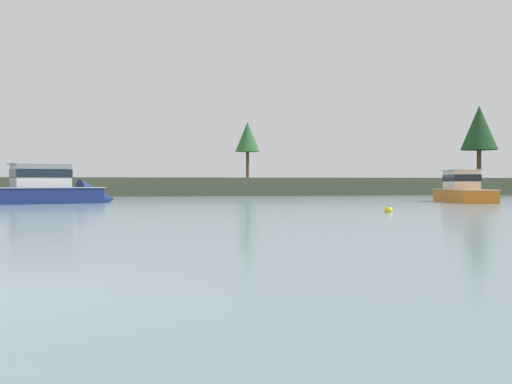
% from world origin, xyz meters
% --- Properties ---
extents(far_shore_bank, '(242.02, 59.41, 1.95)m').
position_xyz_m(far_shore_bank, '(0.00, 88.34, 0.98)').
color(far_shore_bank, '#4C563D').
rests_on(far_shore_bank, ground).
extents(cruiser_navy, '(10.78, 6.39, 5.14)m').
position_xyz_m(cruiser_navy, '(-3.46, 37.48, 0.64)').
color(cruiser_navy, navy).
rests_on(cruiser_navy, ground).
extents(cruiser_orange, '(4.03, 9.22, 4.28)m').
position_xyz_m(cruiser_orange, '(26.13, 35.93, 0.56)').
color(cruiser_orange, orange).
rests_on(cruiser_orange, ground).
extents(mooring_buoy_yellow, '(0.39, 0.39, 0.44)m').
position_xyz_m(mooring_buoy_yellow, '(14.29, 20.85, 0.07)').
color(mooring_buoy_yellow, yellow).
rests_on(mooring_buoy_yellow, ground).
extents(shore_tree_center_right, '(3.82, 3.82, 8.99)m').
position_xyz_m(shore_tree_center_right, '(19.82, 91.17, 8.53)').
color(shore_tree_center_right, brown).
rests_on(shore_tree_center_right, far_shore_bank).
extents(shore_tree_inland_a, '(5.65, 5.65, 11.49)m').
position_xyz_m(shore_tree_inland_a, '(55.27, 84.07, 9.92)').
color(shore_tree_inland_a, brown).
rests_on(shore_tree_inland_a, far_shore_bank).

